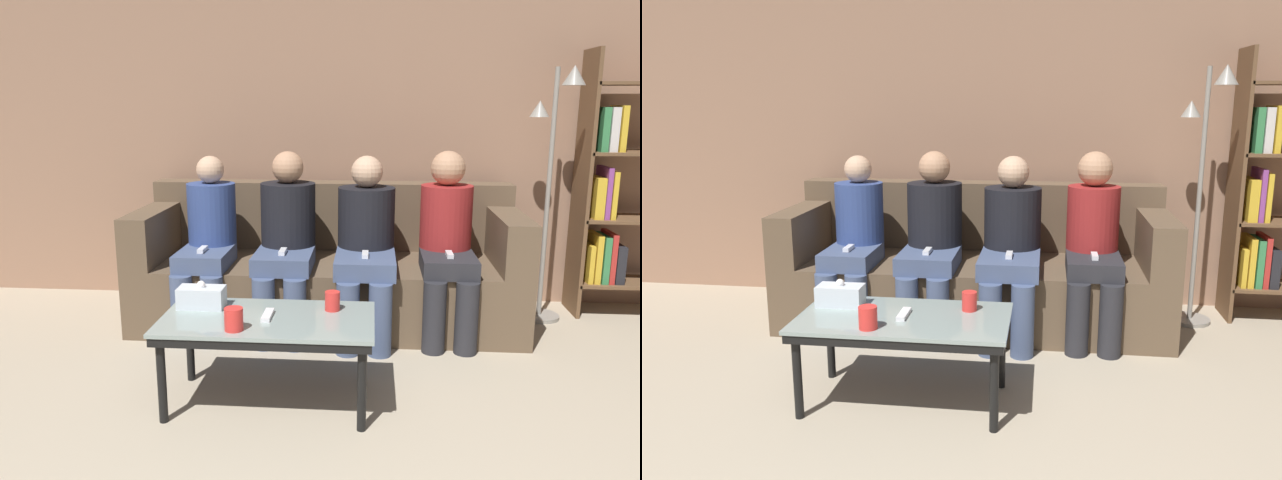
{
  "view_description": "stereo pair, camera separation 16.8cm",
  "coord_description": "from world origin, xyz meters",
  "views": [
    {
      "loc": [
        0.27,
        -0.66,
        1.4
      ],
      "look_at": [
        0.0,
        2.59,
        0.67
      ],
      "focal_mm": 35.0,
      "sensor_mm": 36.0,
      "label": 1
    },
    {
      "loc": [
        0.44,
        -0.64,
        1.4
      ],
      "look_at": [
        0.0,
        2.59,
        0.67
      ],
      "focal_mm": 35.0,
      "sensor_mm": 36.0,
      "label": 2
    }
  ],
  "objects": [
    {
      "name": "seated_person_left_end",
      "position": [
        -0.72,
        3.0,
        0.56
      ],
      "size": [
        0.31,
        0.62,
        1.07
      ],
      "color": "#47567A",
      "rests_on": "ground_plane"
    },
    {
      "name": "cup_near_left",
      "position": [
        -0.31,
        1.84,
        0.48
      ],
      "size": [
        0.08,
        0.08,
        0.1
      ],
      "color": "red",
      "rests_on": "coffee_table"
    },
    {
      "name": "wall_back",
      "position": [
        0.0,
        3.73,
        1.3
      ],
      "size": [
        12.0,
        0.06,
        2.6
      ],
      "color": "#9E755B",
      "rests_on": "ground_plane"
    },
    {
      "name": "seated_person_mid_left",
      "position": [
        -0.24,
        3.01,
        0.59
      ],
      "size": [
        0.34,
        0.66,
        1.1
      ],
      "color": "#47567A",
      "rests_on": "ground_plane"
    },
    {
      "name": "game_remote",
      "position": [
        -0.19,
        2.02,
        0.44
      ],
      "size": [
        0.04,
        0.15,
        0.02
      ],
      "color": "white",
      "rests_on": "coffee_table"
    },
    {
      "name": "seated_person_mid_right",
      "position": [
        0.24,
        3.0,
        0.58
      ],
      "size": [
        0.35,
        0.72,
        1.08
      ],
      "color": "#47567A",
      "rests_on": "ground_plane"
    },
    {
      "name": "tissue_box",
      "position": [
        -0.53,
        2.13,
        0.48
      ],
      "size": [
        0.22,
        0.12,
        0.13
      ],
      "color": "silver",
      "rests_on": "coffee_table"
    },
    {
      "name": "coffee_table",
      "position": [
        -0.19,
        2.02,
        0.38
      ],
      "size": [
        0.98,
        0.53,
        0.43
      ],
      "color": "#8C9E99",
      "rests_on": "ground_plane"
    },
    {
      "name": "bookshelf",
      "position": [
        1.99,
        3.5,
        0.81
      ],
      "size": [
        1.0,
        0.32,
        1.72
      ],
      "color": "brown",
      "rests_on": "ground_plane"
    },
    {
      "name": "cup_near_right",
      "position": [
        0.1,
        2.14,
        0.47
      ],
      "size": [
        0.07,
        0.07,
        0.09
      ],
      "color": "red",
      "rests_on": "coffee_table"
    },
    {
      "name": "standing_lamp",
      "position": [
        1.4,
        3.36,
        0.99
      ],
      "size": [
        0.31,
        0.26,
        1.61
      ],
      "color": "gray",
      "rests_on": "ground_plane"
    },
    {
      "name": "couch",
      "position": [
        0.0,
        3.22,
        0.32
      ],
      "size": [
        2.39,
        0.87,
        0.86
      ],
      "color": "brown",
      "rests_on": "ground_plane"
    },
    {
      "name": "seated_person_right_end",
      "position": [
        0.72,
        3.01,
        0.59
      ],
      "size": [
        0.31,
        0.63,
        1.11
      ],
      "color": "#28282D",
      "rests_on": "ground_plane"
    }
  ]
}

